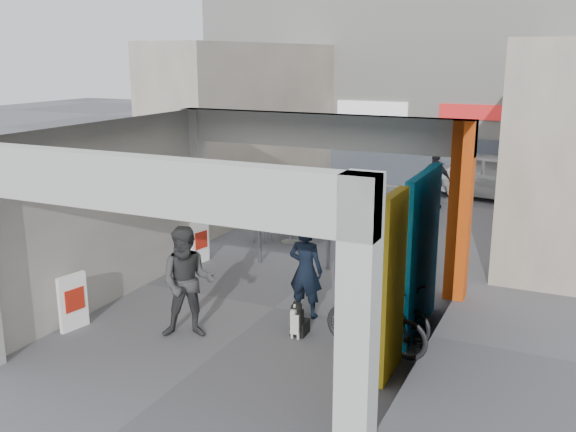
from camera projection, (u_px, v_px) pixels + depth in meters
The scene contains 21 objects.
ground at pixel (274, 307), 12.21m from camera, with size 90.00×90.00×0.00m, color slate.
arcade_canopy at pixel (281, 201), 10.70m from camera, with size 6.40×6.45×6.40m.
far_building at pixel (442, 73), 23.51m from camera, with size 18.00×4.08×8.00m.
plaza_bldg_left at pixel (251, 126), 20.03m from camera, with size 2.00×9.00×5.00m, color beige.
plaza_bldg_right at pixel (562, 142), 16.33m from camera, with size 2.00×9.00×5.00m, color beige.
bollard_left at pixel (260, 243), 14.73m from camera, with size 0.09×0.09×0.95m, color gray.
bollard_center at pixel (328, 249), 14.29m from camera, with size 0.09×0.09×0.91m, color gray.
bollard_right at pixel (397, 262), 13.51m from camera, with size 0.09×0.09×0.86m, color gray.
advert_board_near at pixel (73, 302), 11.14m from camera, with size 0.19×0.55×1.00m.
advert_board_far at pixel (200, 242), 14.69m from camera, with size 0.19×0.56×1.00m.
cafe_set at pixel (291, 226), 16.66m from camera, with size 1.65×1.33×1.00m.
produce_stand at pixel (312, 217), 17.80m from camera, with size 1.11×0.60×0.73m.
crate_stack at pixel (420, 211), 18.53m from camera, with size 0.55×0.50×0.56m.
border_collie at pixel (298, 321), 10.91m from camera, with size 0.25×0.48×0.67m.
man_with_dog at pixel (306, 270), 11.60m from camera, with size 0.65×0.42×1.77m, color black.
man_back_turned at pixel (188, 282), 10.75m from camera, with size 0.94×0.73×1.93m, color #3C3C3E.
man_elderly at pixel (415, 248), 13.07m from camera, with size 0.83×0.54×1.69m, color #5673A8.
man_crates at pixel (435, 181), 19.83m from camera, with size 1.03×0.43×1.76m, color black.
bicycle_front at pixel (391, 307), 11.04m from camera, with size 0.61×1.76×0.93m, color black.
bicycle_rear at pixel (376, 321), 10.27m from camera, with size 0.50×1.78×1.07m, color black.
white_van at pixel (502, 177), 21.02m from camera, with size 1.82×4.53×1.54m, color silver.
Camera 1 is at (5.06, -10.22, 4.69)m, focal length 40.00 mm.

